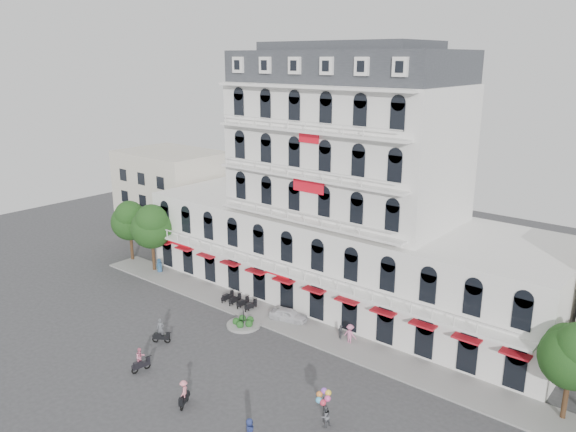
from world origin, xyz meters
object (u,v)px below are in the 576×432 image
Objects in this scene: parked_car at (288,315)px; rider_southwest at (141,359)px; rider_west at (161,332)px; balloon_vendor at (325,408)px; rider_center at (184,393)px.

parked_car is 14.86m from rider_southwest.
rider_west is 0.95× the size of balloon_vendor.
rider_west reaches higher than parked_car.
parked_car is 1.52× the size of balloon_vendor.
balloon_vendor is at bearing -32.52° from rider_west.
rider_southwest reaches higher than parked_car.
rider_west is 1.11× the size of rider_southwest.
rider_southwest reaches higher than rider_center.
balloon_vendor reaches higher than rider_southwest.
balloon_vendor is (11.92, -10.57, 0.65)m from parked_car.
parked_car is 15.53m from rider_center.
balloon_vendor is at bearing 87.38° from rider_center.
rider_west is (-5.99, -10.45, 0.44)m from parked_car.
rider_center is (2.81, -15.27, 0.42)m from parked_car.
parked_car is at bearing 138.44° from balloon_vendor.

